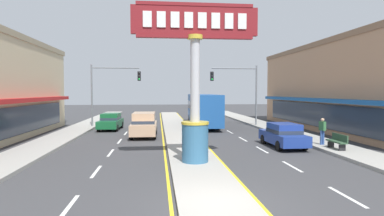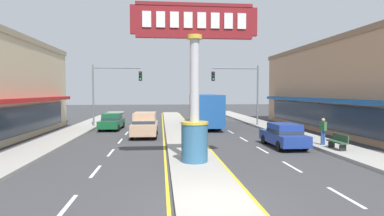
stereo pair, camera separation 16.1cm
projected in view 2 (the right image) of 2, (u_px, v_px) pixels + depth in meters
The scene contains 15 objects.
ground_plane at pixel (214, 206), 9.89m from camera, with size 160.00×160.00×0.00m, color #3A3A3D.
median_strip at pixel (180, 132), 27.78m from camera, with size 2.45×52.00×0.14m, color #A39E93.
sidewalk_left at pixel (64, 136), 24.90m from camera, with size 2.60×60.00×0.18m, color #9E9B93.
sidewalk_right at pixel (290, 133), 26.68m from camera, with size 2.60×60.00×0.18m, color #9E9B93.
lane_markings at pixel (181, 135), 26.44m from camera, with size 9.19×52.00×0.01m.
district_sign at pixel (195, 86), 15.37m from camera, with size 6.06×1.34×7.60m.
storefront_right at pixel (355, 87), 28.67m from camera, with size 8.30×25.34×7.98m.
traffic_light_left_side at pixel (111, 85), 31.54m from camera, with size 4.86×0.46×6.20m.
traffic_light_right_side at pixel (241, 85), 32.31m from camera, with size 4.86×0.46×6.20m.
sedan_near_right_lane at pixel (284, 135), 20.36m from camera, with size 1.89×4.33×1.53m.
bus_far_right_lane at pixel (205, 108), 32.92m from camera, with size 2.90×11.28×3.26m.
sedan_near_left_lane at pixel (112, 121), 29.92m from camera, with size 2.01×4.38×1.53m.
suv_mid_left_lane at pixel (145, 124), 25.18m from camera, with size 2.03×4.63×1.90m.
street_bench at pixel (338, 141), 18.68m from camera, with size 0.48×1.60×0.88m.
pedestrian_far_side at pixel (323, 130), 20.23m from camera, with size 0.32×0.45×1.69m.
Camera 2 is at (-1.63, -9.61, 3.53)m, focal length 29.95 mm.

